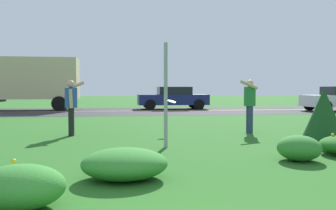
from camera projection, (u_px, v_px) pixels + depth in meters
ground_plane at (130, 129)px, 11.86m from camera, size 120.00×120.00×0.00m
highway_strip at (122, 111)px, 21.76m from camera, size 120.00×8.20×0.01m
highway_center_stripe at (122, 111)px, 21.76m from camera, size 120.00×0.16×0.00m
daylily_clump_near_camera at (299, 148)px, 6.67m from camera, size 0.77×0.81×0.46m
daylily_clump_mid_center at (20, 187)px, 3.97m from camera, size 0.96×0.79×0.49m
daylily_clump_mid_right at (125, 164)px, 5.29m from camera, size 1.24×1.09×0.45m
sign_post_near_path at (166, 95)px, 8.14m from camera, size 0.07×0.10×2.32m
evergreen_shrub_side at (324, 117)px, 8.55m from camera, size 1.08×1.08×1.32m
person_thrower_blue_shirt at (71, 103)px, 10.23m from camera, size 0.53×0.49×1.54m
person_catcher_green_shirt at (250, 101)px, 10.90m from camera, size 0.54×0.49×1.57m
frisbee_pale_blue at (172, 102)px, 10.82m from camera, size 0.26×0.25×0.13m
car_navy_center_left at (173, 98)px, 24.04m from camera, size 4.50×2.00×1.45m
box_truck_black at (25, 81)px, 22.65m from camera, size 6.70×2.46×3.20m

